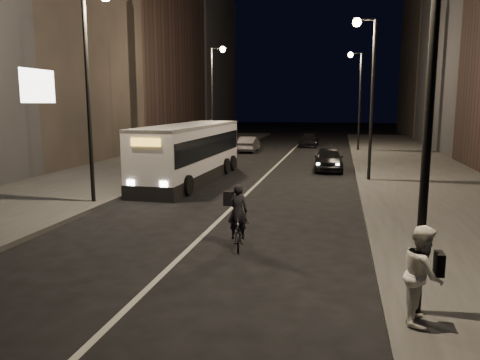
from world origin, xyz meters
The scene contains 15 objects.
ground centered at (0.00, 0.00, 0.00)m, with size 180.00×180.00×0.00m, color black.
sidewalk_right centered at (8.50, 14.00, 0.08)m, with size 7.00×70.00×0.16m, color #31312F.
sidewalk_left centered at (-8.50, 14.00, 0.08)m, with size 7.00×70.00×0.16m, color #31312F.
building_row_left centered at (-16.00, 28.50, 11.00)m, with size 8.00×61.00×22.00m, color black.
streetlight_right_near centered at (5.33, -4.00, 5.36)m, with size 1.20×0.44×8.12m.
streetlight_right_mid centered at (5.33, 12.00, 5.36)m, with size 1.20×0.44×8.12m.
streetlight_right_far centered at (5.33, 28.00, 5.36)m, with size 1.20×0.44×8.12m.
streetlight_left_near centered at (-5.33, 4.00, 5.36)m, with size 1.20×0.44×8.12m.
streetlight_left_far centered at (-5.33, 22.00, 5.36)m, with size 1.20×0.44×8.12m.
city_bus centered at (-3.60, 10.58, 1.63)m, with size 2.80×11.18×2.99m.
cyclist_on_bicycle centered at (1.35, -0.34, 0.62)m, with size 0.88×1.71×1.87m.
pedestrian_woman centered at (5.60, -4.41, 1.05)m, with size 0.87×0.68×1.79m, color white.
car_near centered at (3.44, 16.02, 0.71)m, with size 1.68×4.18×1.42m, color black.
car_mid centered at (-3.50, 26.10, 0.66)m, with size 1.39×3.99×1.31m, color #3F3E41.
car_far centered at (1.18, 32.20, 0.63)m, with size 1.75×4.31×1.25m, color black.
Camera 1 is at (4.07, -12.87, 4.07)m, focal length 35.00 mm.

